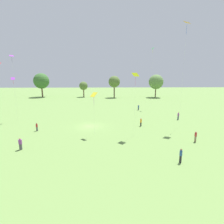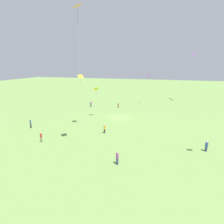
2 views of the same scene
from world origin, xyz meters
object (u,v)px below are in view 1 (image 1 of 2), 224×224
at_px(person_4, 20,144).
at_px(kite_1, 12,58).
at_px(person_1, 196,137).
at_px(kite_6, 135,77).
at_px(kite_2, 13,81).
at_px(kite_7, 153,53).
at_px(person_5, 181,156).
at_px(person_3, 138,107).
at_px(kite_4, 187,27).
at_px(person_6, 178,116).
at_px(kite_3, 94,96).
at_px(person_2, 37,127).
at_px(person_0, 141,122).

distance_m(person_4, kite_1, 36.63).
height_order(person_1, kite_6, kite_6).
relative_size(kite_2, kite_7, 0.53).
xyz_separation_m(person_4, person_5, (21.22, -4.53, 0.08)).
height_order(person_3, person_5, person_5).
xyz_separation_m(person_1, kite_7, (0.19, 29.87, 16.37)).
bearing_deg(person_3, kite_4, -169.96).
xyz_separation_m(person_5, person_6, (8.25, 20.87, -0.01)).
distance_m(person_5, kite_7, 40.36).
relative_size(person_4, kite_1, 0.11).
xyz_separation_m(person_6, kite_2, (-38.12, 0.36, 8.35)).
height_order(person_3, kite_6, kite_6).
distance_m(person_3, kite_7, 17.41).
distance_m(person_1, person_3, 26.69).
bearing_deg(person_4, person_5, -106.17).
bearing_deg(kite_7, kite_4, 38.59).
bearing_deg(person_4, kite_3, -63.93).
bearing_deg(person_2, kite_1, 97.96).
bearing_deg(kite_2, kite_1, 134.46).
height_order(person_4, person_5, person_5).
bearing_deg(person_1, person_4, 113.93).
bearing_deg(kite_2, kite_7, 41.83).
bearing_deg(kite_3, kite_2, -117.85).
xyz_separation_m(person_0, person_4, (-19.46, -11.15, -0.04)).
height_order(person_2, kite_7, kite_7).
height_order(person_4, kite_6, kite_6).
distance_m(person_2, kite_3, 13.07).
distance_m(person_1, kite_1, 52.14).
bearing_deg(person_5, kite_6, 164.43).
xyz_separation_m(person_6, kite_4, (-2.30, -5.95, 18.14)).
relative_size(person_3, kite_2, 0.17).
height_order(person_6, kite_7, kite_7).
relative_size(person_2, person_6, 0.88).
bearing_deg(person_5, person_3, 140.33).
height_order(person_2, person_4, person_4).
height_order(person_0, kite_3, kite_3).
height_order(person_0, kite_6, kite_6).
bearing_deg(person_4, person_0, -64.32).
bearing_deg(kite_2, kite_3, -11.46).
xyz_separation_m(person_0, kite_4, (7.71, -0.77, 18.17)).
distance_m(person_2, kite_1, 29.52).
distance_m(person_5, kite_6, 14.19).
relative_size(kite_1, kite_6, 1.50).
relative_size(kite_1, kite_3, 2.14).
height_order(person_4, kite_3, kite_3).
relative_size(person_1, kite_2, 0.18).
bearing_deg(person_4, kite_4, -73.21).
height_order(kite_1, kite_4, kite_4).
bearing_deg(person_3, person_6, -154.30).
bearing_deg(person_3, person_2, 125.00).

